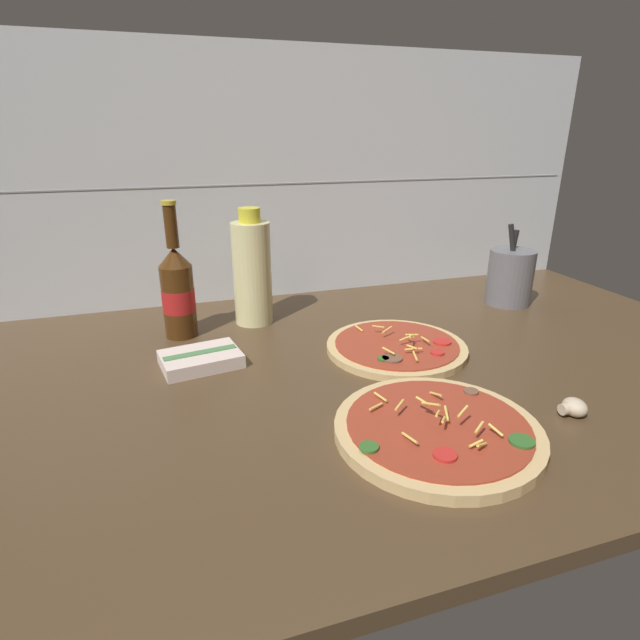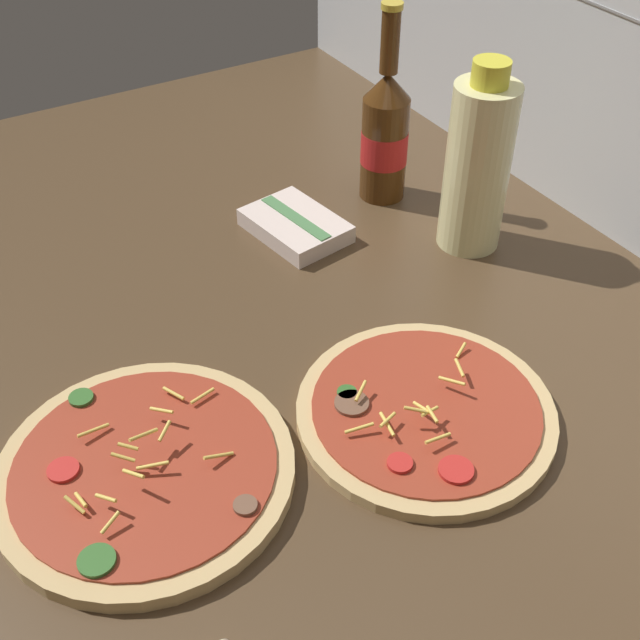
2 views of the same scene
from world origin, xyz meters
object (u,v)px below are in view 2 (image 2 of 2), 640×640
object	(u,v)px
beer_bottle	(385,134)
dish_towel	(295,225)
pizza_far	(425,412)
oil_bottle	(478,165)
pizza_near	(145,471)

from	to	relation	value
beer_bottle	dish_towel	distance (cm)	17.77
pizza_far	oil_bottle	distance (cm)	34.50
pizza_far	dish_towel	xyz separation A→B (cm)	(-35.97, 5.04, 0.42)
pizza_far	beer_bottle	distance (cm)	44.37
pizza_near	dish_towel	bearing A→B (deg)	131.58
pizza_near	dish_towel	world-z (taller)	pizza_near
pizza_far	pizza_near	bearing A→B (deg)	-104.75
beer_bottle	dish_towel	size ratio (longest dim) A/B	1.82
pizza_near	beer_bottle	size ratio (longest dim) A/B	1.04
pizza_near	dish_towel	size ratio (longest dim) A/B	1.90
pizza_near	pizza_far	bearing A→B (deg)	75.25
pizza_far	beer_bottle	size ratio (longest dim) A/B	0.98
pizza_near	pizza_far	distance (cm)	28.31
oil_bottle	pizza_far	bearing A→B (deg)	-46.14
oil_bottle	dish_towel	world-z (taller)	oil_bottle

